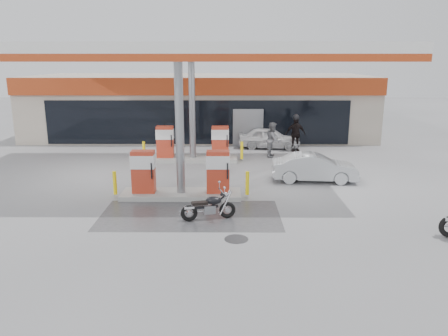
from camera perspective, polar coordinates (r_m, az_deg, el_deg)
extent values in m
plane|color=gray|center=(14.80, -6.36, -6.12)|extent=(90.00, 90.00, 0.00)
cube|color=#4C4C4F|center=(14.75, -4.42, -6.14)|extent=(6.00, 3.00, 0.00)
cylinder|color=#38383A|center=(12.85, 1.62, -9.26)|extent=(0.70, 0.70, 0.01)
cube|color=beige|center=(30.00, -3.00, 8.20)|extent=(22.00, 8.00, 4.00)
cube|color=black|center=(26.08, -3.48, 5.97)|extent=(18.00, 0.10, 2.60)
cube|color=#A93814|center=(25.79, -3.56, 10.57)|extent=(22.00, 0.25, 1.00)
cube|color=navy|center=(26.23, 12.14, 10.34)|extent=(3.50, 0.12, 0.80)
cube|color=gray|center=(26.06, 3.15, 5.30)|extent=(1.80, 0.14, 2.20)
cube|color=silver|center=(18.86, -5.05, 14.69)|extent=(16.00, 10.00, 0.60)
cube|color=#A93814|center=(13.94, -6.93, 14.11)|extent=(16.00, 0.12, 0.24)
cube|color=#A93814|center=(23.80, -3.93, 14.16)|extent=(16.00, 0.12, 0.24)
cylinder|color=gray|center=(16.08, -5.81, 5.08)|extent=(0.32, 0.32, 5.00)
cylinder|color=gray|center=(22.00, -4.19, 7.55)|extent=(0.32, 0.32, 5.00)
cube|color=#9E9E99|center=(16.65, -5.60, -3.45)|extent=(4.50, 1.30, 0.18)
cube|color=#AE311D|center=(16.61, -10.48, -0.47)|extent=(0.85, 0.48, 1.60)
cube|color=#AE311D|center=(16.32, -0.78, -0.49)|extent=(0.85, 0.48, 1.60)
cube|color=silver|center=(16.51, -10.54, 0.87)|extent=(0.88, 0.52, 0.50)
cube|color=silver|center=(16.22, -0.78, 0.87)|extent=(0.88, 0.52, 0.50)
cylinder|color=yellow|center=(16.96, -14.07, -1.90)|extent=(0.14, 0.14, 0.90)
cylinder|color=yellow|center=(16.46, 3.06, -1.98)|extent=(0.14, 0.14, 0.90)
cube|color=#9E9E99|center=(22.42, -4.07, 1.20)|extent=(4.50, 1.30, 0.18)
cube|color=#AE311D|center=(22.39, -7.69, 3.41)|extent=(0.85, 0.48, 1.60)
cube|color=#AE311D|center=(22.18, -0.50, 3.44)|extent=(0.85, 0.48, 1.60)
cube|color=silver|center=(22.32, -7.73, 4.42)|extent=(0.88, 0.52, 0.50)
cube|color=silver|center=(22.11, -0.50, 4.46)|extent=(0.88, 0.52, 0.50)
cylinder|color=yellow|center=(22.65, -10.42, 2.30)|extent=(0.14, 0.14, 0.90)
cylinder|color=yellow|center=(22.28, 2.34, 2.32)|extent=(0.14, 0.14, 0.90)
torus|color=black|center=(14.36, 0.45, -5.50)|extent=(0.57, 0.26, 0.55)
torus|color=black|center=(14.12, -4.57, -5.91)|extent=(0.57, 0.26, 0.55)
cube|color=gray|center=(14.21, -1.90, -5.42)|extent=(0.41, 0.30, 0.28)
cube|color=black|center=(14.15, -2.45, -5.11)|extent=(0.82, 0.29, 0.07)
ellipsoid|color=black|center=(14.14, -1.36, -4.25)|extent=(0.57, 0.41, 0.26)
cube|color=black|center=(14.07, -3.19, -4.60)|extent=(0.54, 0.34, 0.09)
cylinder|color=silver|center=(14.12, -0.27, -3.10)|extent=(0.20, 0.69, 0.03)
sphere|color=silver|center=(14.17, 0.16, -3.50)|extent=(0.17, 0.17, 0.17)
cylinder|color=silver|center=(14.28, -3.82, -5.74)|extent=(0.82, 0.28, 0.07)
imported|color=silver|center=(25.51, 5.95, 3.92)|extent=(3.71, 1.88, 1.21)
imported|color=slate|center=(23.30, 6.40, 3.72)|extent=(0.88, 1.03, 1.84)
imported|color=#B2B6BB|center=(18.92, 11.74, 0.05)|extent=(3.67, 1.49, 1.18)
imported|color=#4F1114|center=(29.03, -18.68, 4.38)|extent=(4.03, 2.58, 1.09)
imported|color=#152248|center=(28.39, 7.59, 4.81)|extent=(4.19, 2.32, 1.11)
imported|color=black|center=(24.79, 9.30, 4.39)|extent=(1.19, 0.60, 1.96)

